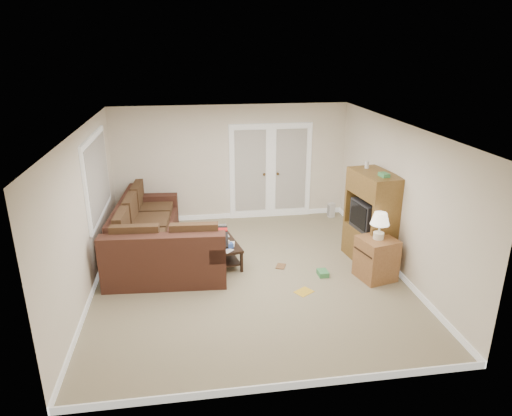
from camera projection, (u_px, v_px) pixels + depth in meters
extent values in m
plane|color=gray|center=(249.00, 275.00, 7.68)|extent=(5.50, 5.50, 0.00)
cube|color=silver|center=(248.00, 127.00, 6.84)|extent=(5.00, 5.50, 0.02)
cube|color=white|center=(85.00, 214.00, 6.91)|extent=(0.02, 5.50, 2.50)
cube|color=white|center=(397.00, 198.00, 7.61)|extent=(0.02, 5.50, 2.50)
cube|color=white|center=(232.00, 163.00, 9.82)|extent=(5.00, 0.02, 2.50)
cube|color=white|center=(284.00, 293.00, 4.70)|extent=(5.00, 0.02, 2.50)
cube|color=white|center=(250.00, 173.00, 9.92)|extent=(0.90, 0.04, 2.13)
cube|color=white|center=(291.00, 171.00, 10.05)|extent=(0.90, 0.04, 2.13)
cube|color=silver|center=(250.00, 171.00, 9.88)|extent=(0.68, 0.02, 1.80)
cube|color=silver|center=(291.00, 170.00, 10.01)|extent=(0.68, 0.02, 1.80)
cube|color=white|center=(97.00, 177.00, 7.74)|extent=(0.04, 1.92, 1.42)
cube|color=silver|center=(98.00, 177.00, 7.75)|extent=(0.02, 1.74, 1.24)
cube|color=#48261B|center=(148.00, 236.00, 8.67)|extent=(1.14, 2.55, 0.46)
cube|color=#48261B|center=(126.00, 214.00, 8.48)|extent=(0.42, 2.50, 0.47)
cube|color=#48261B|center=(154.00, 200.00, 9.59)|extent=(0.99, 0.32, 0.24)
cube|color=#4B331E|center=(151.00, 222.00, 8.57)|extent=(0.81, 2.42, 0.13)
cube|color=#48261B|center=(167.00, 265.00, 7.54)|extent=(2.01, 1.10, 0.46)
cube|color=#48261B|center=(163.00, 249.00, 7.04)|extent=(1.96, 0.39, 0.47)
cube|color=#48261B|center=(217.00, 244.00, 7.48)|extent=(0.32, 0.99, 0.24)
cube|color=#4B331E|center=(166.00, 247.00, 7.52)|extent=(1.88, 0.77, 0.13)
cube|color=black|center=(217.00, 237.00, 7.44)|extent=(0.40, 0.89, 0.03)
cube|color=#AB1412|center=(217.00, 230.00, 7.65)|extent=(0.35, 0.15, 0.02)
cube|color=black|center=(222.00, 243.00, 8.01)|extent=(0.67, 1.05, 0.04)
cube|color=black|center=(223.00, 256.00, 8.09)|extent=(0.59, 0.97, 0.03)
cylinder|color=silver|center=(218.00, 240.00, 7.91)|extent=(0.08, 0.08, 0.14)
cylinder|color=#AB1412|center=(218.00, 233.00, 7.87)|extent=(0.01, 0.01, 0.12)
cube|color=#385DB7|center=(227.00, 246.00, 7.76)|extent=(0.21, 0.14, 0.08)
cube|color=white|center=(224.00, 244.00, 7.93)|extent=(0.42, 0.58, 0.00)
cube|color=brown|center=(369.00, 244.00, 8.13)|extent=(0.70, 1.09, 0.61)
cube|color=brown|center=(375.00, 184.00, 7.75)|extent=(0.70, 1.09, 0.41)
cube|color=black|center=(371.00, 215.00, 7.93)|extent=(0.57, 0.67, 0.51)
cube|color=black|center=(358.00, 216.00, 7.86)|extent=(0.08, 0.53, 0.41)
cube|color=#419051|center=(384.00, 175.00, 7.44)|extent=(0.15, 0.20, 0.06)
cylinder|color=silver|center=(367.00, 165.00, 7.93)|extent=(0.07, 0.07, 0.12)
cube|color=#986338|center=(376.00, 258.00, 7.49)|extent=(0.66, 0.66, 0.71)
cylinder|color=white|center=(379.00, 236.00, 7.35)|extent=(0.17, 0.17, 0.11)
cylinder|color=white|center=(379.00, 228.00, 7.31)|extent=(0.03, 0.03, 0.15)
cone|color=white|center=(380.00, 219.00, 7.25)|extent=(0.31, 0.31, 0.20)
cube|color=silver|center=(331.00, 210.00, 10.21)|extent=(0.16, 0.14, 0.33)
cube|color=gold|center=(304.00, 292.00, 7.17)|extent=(0.34, 0.32, 0.01)
cube|color=#419051|center=(323.00, 273.00, 7.67)|extent=(0.17, 0.22, 0.09)
imported|color=brown|center=(276.00, 266.00, 8.00)|extent=(0.22, 0.25, 0.02)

